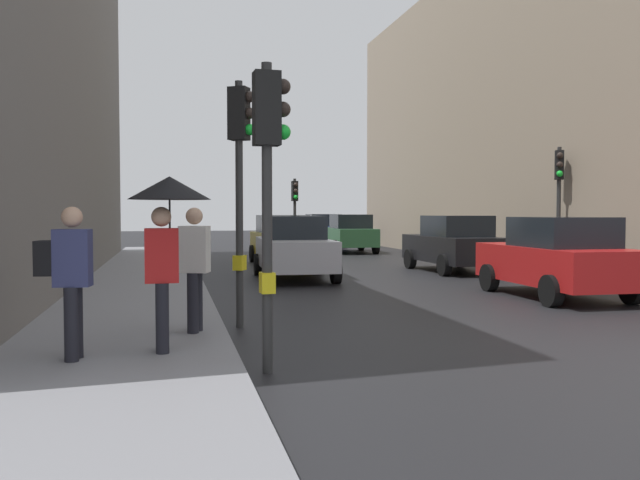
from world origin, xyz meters
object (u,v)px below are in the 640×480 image
at_px(traffic_light_near_right, 240,158).
at_px(car_yellow_taxi, 283,240).
at_px(car_green_estate, 350,233).
at_px(pedestrian_with_grey_backpack, 69,273).
at_px(car_silver_hatchback, 294,248).
at_px(traffic_light_near_left, 269,160).
at_px(traffic_light_far_median, 295,203).
at_px(car_blue_van, 322,230).
at_px(car_dark_suv, 454,244).
at_px(pedestrian_with_black_backpack, 192,262).
at_px(car_red_sedan, 557,258).
at_px(traffic_light_mid_street, 559,187).
at_px(pedestrian_with_umbrella, 167,214).

distance_m(traffic_light_near_right, car_yellow_taxi, 13.26).
bearing_deg(car_green_estate, pedestrian_with_grey_backpack, -113.06).
bearing_deg(car_silver_hatchback, traffic_light_near_left, -101.97).
distance_m(traffic_light_far_median, car_blue_van, 8.34).
bearing_deg(traffic_light_near_left, car_dark_suv, 57.39).
relative_size(traffic_light_near_left, car_silver_hatchback, 0.83).
relative_size(car_blue_van, pedestrian_with_black_backpack, 2.41).
height_order(car_red_sedan, pedestrian_with_grey_backpack, pedestrian_with_grey_backpack).
distance_m(car_green_estate, car_blue_van, 5.33).
bearing_deg(car_dark_suv, traffic_light_far_median, 113.51).
bearing_deg(car_silver_hatchback, traffic_light_mid_street, -7.03).
relative_size(traffic_light_near_left, car_dark_suv, 0.84).
bearing_deg(car_silver_hatchback, pedestrian_with_umbrella, -108.88).
bearing_deg(car_blue_van, traffic_light_near_left, -104.13).
relative_size(car_yellow_taxi, pedestrian_with_umbrella, 1.98).
distance_m(car_red_sedan, car_silver_hatchback, 7.16).
bearing_deg(car_green_estate, car_blue_van, 90.82).
height_order(car_red_sedan, car_dark_suv, same).
distance_m(traffic_light_near_left, car_dark_suv, 14.10).
distance_m(traffic_light_near_right, car_green_estate, 20.50).
distance_m(traffic_light_far_median, traffic_light_near_left, 20.35).
relative_size(traffic_light_mid_street, car_dark_suv, 0.89).
height_order(traffic_light_far_median, car_green_estate, traffic_light_far_median).
xyz_separation_m(traffic_light_far_median, traffic_light_near_left, (-4.01, -19.95, 0.20)).
bearing_deg(car_green_estate, pedestrian_with_umbrella, -110.74).
height_order(car_dark_suv, pedestrian_with_grey_backpack, pedestrian_with_grey_backpack).
xyz_separation_m(traffic_light_mid_street, car_dark_suv, (-2.32, 2.08, -1.71)).
bearing_deg(traffic_light_mid_street, traffic_light_far_median, 119.83).
height_order(car_green_estate, car_dark_suv, same).
bearing_deg(car_green_estate, traffic_light_near_right, -110.15).
bearing_deg(pedestrian_with_black_backpack, traffic_light_far_median, 74.95).
xyz_separation_m(traffic_light_near_left, traffic_light_mid_street, (9.87, 9.72, 0.12)).
height_order(traffic_light_far_median, car_yellow_taxi, traffic_light_far_median).
bearing_deg(traffic_light_near_left, pedestrian_with_grey_backpack, 168.14).
xyz_separation_m(car_blue_van, pedestrian_with_umbrella, (-8.10, -26.93, 0.96)).
height_order(car_dark_suv, pedestrian_with_black_backpack, pedestrian_with_black_backpack).
height_order(traffic_light_near_right, car_dark_suv, traffic_light_near_right).
height_order(car_red_sedan, pedestrian_with_umbrella, pedestrian_with_umbrella).
height_order(car_blue_van, car_silver_hatchback, same).
bearing_deg(traffic_light_mid_street, car_green_estate, 102.74).
xyz_separation_m(pedestrian_with_grey_backpack, pedestrian_with_black_backpack, (1.44, 1.52, 0.00)).
xyz_separation_m(car_yellow_taxi, car_blue_van, (4.12, 11.68, 0.00)).
height_order(traffic_light_far_median, car_blue_van, traffic_light_far_median).
height_order(car_blue_van, pedestrian_with_grey_backpack, pedestrian_with_grey_backpack).
bearing_deg(car_green_estate, traffic_light_far_median, -142.24).
bearing_deg(car_yellow_taxi, car_silver_hatchback, -96.23).
distance_m(traffic_light_near_left, pedestrian_with_black_backpack, 2.51).
bearing_deg(car_silver_hatchback, traffic_light_far_median, 79.34).
bearing_deg(pedestrian_with_black_backpack, pedestrian_with_grey_backpack, -133.44).
bearing_deg(car_green_estate, pedestrian_with_black_backpack, -111.14).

